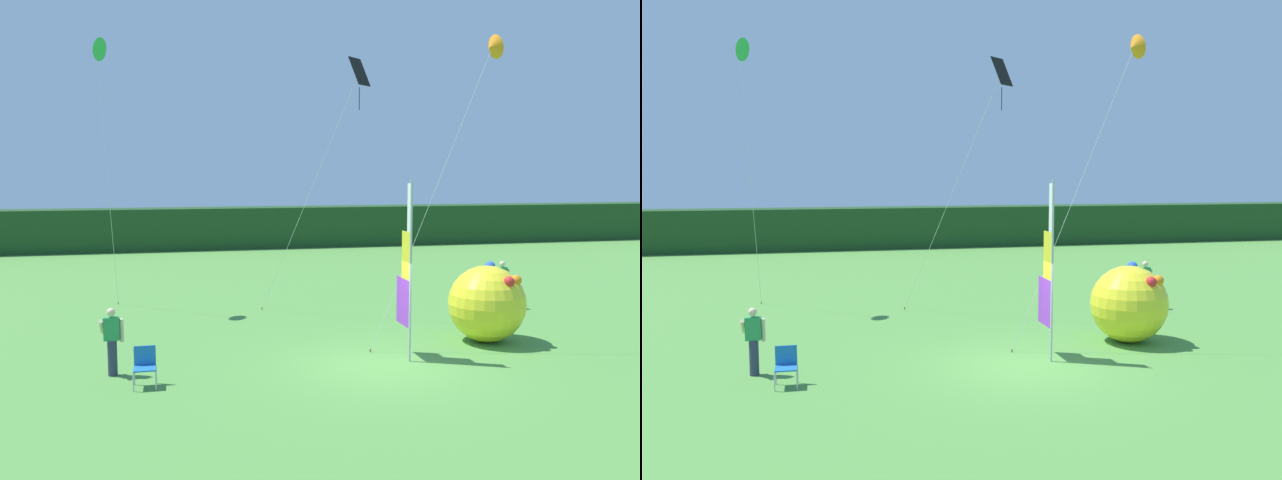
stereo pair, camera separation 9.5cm
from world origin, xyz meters
TOP-DOWN VIEW (x-y plane):
  - ground_plane at (0.00, 0.00)m, footprint 120.00×120.00m
  - distant_treeline at (0.00, 26.53)m, footprint 80.00×2.40m
  - banner_flag at (0.73, 0.55)m, footprint 0.06×1.03m
  - person_near_banner at (-6.52, 0.68)m, footprint 0.55×0.48m
  - person_mid_field at (6.19, 5.77)m, footprint 0.55×0.48m
  - inflatable_balloon at (3.54, 1.65)m, footprint 2.17×2.17m
  - folding_chair at (-5.75, -0.29)m, footprint 0.51×0.51m
  - kite_orange_delta_0 at (3.29, 1.27)m, footprint 3.54×0.69m
  - kite_green_delta_1 at (-7.38, 8.35)m, footprint 0.74×1.59m
  - kite_black_diamond_2 at (0.61, 5.14)m, footprint 3.21×2.77m

SIDE VIEW (x-z plane):
  - ground_plane at x=0.00m, z-range 0.00..0.00m
  - folding_chair at x=-5.75m, z-range 0.07..0.96m
  - person_near_banner at x=-6.52m, z-range 0.05..1.67m
  - person_mid_field at x=6.19m, z-range 0.06..1.73m
  - inflatable_balloon at x=3.54m, z-range -0.03..2.21m
  - distant_treeline at x=0.00m, z-range 0.00..2.54m
  - banner_flag at x=0.73m, z-range -0.10..4.50m
  - kite_black_diamond_2 at x=0.61m, z-range 3.33..11.66m
  - kite_orange_delta_0 at x=3.29m, z-range 3.80..12.21m
  - kite_green_delta_1 at x=-7.38m, z-range 4.18..13.43m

